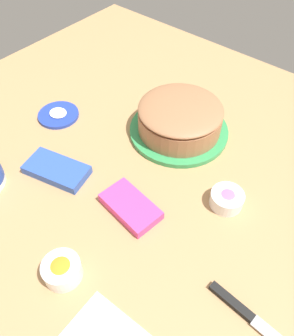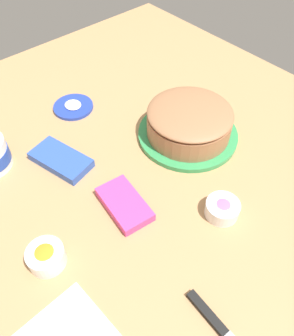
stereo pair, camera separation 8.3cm
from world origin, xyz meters
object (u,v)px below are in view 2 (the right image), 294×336
Objects in this scene: frosting_tub_lid at (73,107)px; candy_box_lower at (61,160)px; candy_box_upper at (126,203)px; spreading_knife at (226,335)px; sprinkle_bowl_pink at (222,208)px; sprinkle_bowl_orange at (46,256)px; frosted_cake at (189,123)px.

candy_box_lower is at bearing 138.76° from frosting_tub_lid.
candy_box_upper is (-0.39, 0.11, 0.01)m from frosting_tub_lid.
candy_box_upper is at bearing -7.28° from spreading_knife.
spreading_knife is 1.67× the size of candy_box_upper.
candy_box_lower is at bearing 26.90° from sprinkle_bowl_pink.
frosting_tub_lid is at bearing 4.72° from sprinkle_bowl_pink.
spreading_knife is at bearing 132.24° from sprinkle_bowl_pink.
sprinkle_bowl_pink is 0.55× the size of candy_box_upper.
candy_box_lower and candy_box_upper have the same top height.
sprinkle_bowl_pink is at bearing -113.78° from sprinkle_bowl_orange.
frosting_tub_lid is (0.31, 0.17, -0.04)m from frosted_cake.
spreading_knife is (-0.73, 0.15, -0.00)m from frosting_tub_lid.
frosting_tub_lid is 0.74m from spreading_knife.
candy_box_lower is at bearing 65.37° from frosted_cake.
candy_box_upper is (0.16, 0.15, -0.01)m from sprinkle_bowl_pink.
frosting_tub_lid is 0.85× the size of candy_box_upper.
frosted_cake is at bearing -68.23° from candy_box_upper.
frosted_cake is 1.74× the size of candy_box_lower.
frosted_cake is 3.55× the size of sprinkle_bowl_pink.
sprinkle_bowl_orange reaches higher than sprinkle_bowl_pink.
candy_box_lower is 0.22m from candy_box_upper.
candy_box_lower is (-0.17, 0.15, 0.01)m from frosting_tub_lid.
frosted_cake reaches higher than frosting_tub_lid.
candy_box_lower is (0.22, -0.17, -0.01)m from sprinkle_bowl_orange.
spreading_knife is 0.27m from sprinkle_bowl_pink.
candy_box_lower reaches higher than spreading_knife.
sprinkle_bowl_orange reaches higher than candy_box_upper.
frosted_cake is 0.36m from frosting_tub_lid.
sprinkle_bowl_pink is 0.49× the size of candy_box_lower.
candy_box_lower is at bearing -0.40° from spreading_knife.
sprinkle_bowl_pink reaches higher than spreading_knife.
frosted_cake is 1.96× the size of candy_box_upper.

